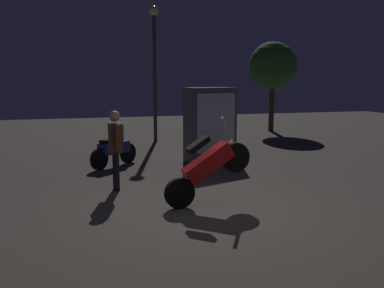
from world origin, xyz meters
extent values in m
plane|color=#4C443D|center=(0.00, 0.00, 0.00)|extent=(40.00, 40.00, 0.00)
cylinder|color=black|center=(-0.44, 0.27, 0.28)|extent=(0.57, 0.14, 0.56)
cylinder|color=black|center=(0.65, 0.34, 0.86)|extent=(0.57, 0.14, 0.56)
cube|color=#B71414|center=(0.11, 0.30, 0.80)|extent=(0.98, 0.36, 0.76)
cube|color=black|center=(-0.09, 0.29, 1.15)|extent=(0.44, 0.27, 0.32)
cylinder|color=gray|center=(0.45, 0.33, 1.41)|extent=(0.21, 0.07, 0.44)
sphere|color=#F2EABF|center=(0.55, 0.33, 1.14)|extent=(0.12, 0.12, 0.12)
cylinder|color=black|center=(-1.57, 4.02, 0.28)|extent=(0.49, 0.44, 0.56)
cylinder|color=black|center=(-0.72, 4.73, 0.28)|extent=(0.49, 0.44, 0.56)
cube|color=navy|center=(-1.15, 4.38, 0.51)|extent=(0.92, 0.84, 0.30)
cube|color=black|center=(-1.30, 4.25, 0.71)|extent=(0.49, 0.47, 0.10)
cylinder|color=gray|center=(-0.88, 4.60, 0.89)|extent=(0.08, 0.08, 0.45)
sphere|color=#F2EABF|center=(-0.80, 4.66, 0.56)|extent=(0.12, 0.12, 0.12)
cylinder|color=black|center=(-1.38, 1.97, 0.41)|extent=(0.12, 0.12, 0.81)
cylinder|color=black|center=(-1.38, 1.81, 0.41)|extent=(0.12, 0.12, 0.81)
cube|color=#59331E|center=(-1.38, 1.89, 1.11)|extent=(0.25, 0.37, 0.60)
sphere|color=tan|center=(-1.38, 1.89, 1.56)|extent=(0.22, 0.22, 0.22)
cylinder|color=#59331E|center=(-1.39, 2.13, 1.14)|extent=(0.10, 0.19, 0.55)
cylinder|color=#59331E|center=(-1.37, 1.65, 1.14)|extent=(0.10, 0.19, 0.55)
cylinder|color=#38383D|center=(0.92, 8.79, 2.36)|extent=(0.14, 0.14, 4.72)
sphere|color=#F9E59E|center=(0.92, 8.79, 4.86)|extent=(0.36, 0.36, 0.36)
cylinder|color=#4C331E|center=(6.72, 10.40, 1.12)|extent=(0.24, 0.24, 2.24)
sphere|color=#336B2D|center=(6.72, 10.40, 2.99)|extent=(2.16, 2.16, 2.16)
cube|color=#595960|center=(1.67, 4.59, 1.05)|extent=(1.68, 0.98, 2.10)
cube|color=white|center=(1.76, 4.33, 1.10)|extent=(1.29, 0.46, 1.68)
camera|label=1|loc=(-2.31, -6.59, 2.25)|focal=38.27mm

